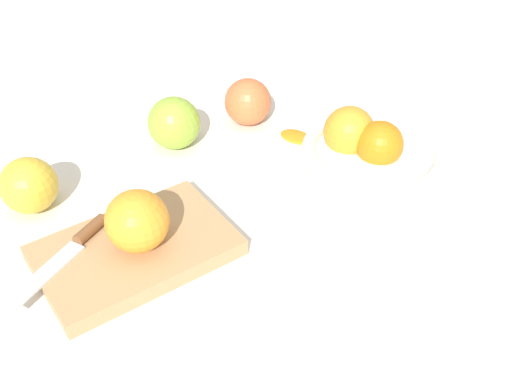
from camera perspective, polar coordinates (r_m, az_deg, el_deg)
The scene contains 9 objects.
ground_plane at distance 0.76m, azimuth -3.14°, elevation -1.84°, with size 2.40×2.40×0.00m, color silver.
bowl at distance 0.81m, azimuth 10.85°, elevation 3.36°, with size 0.19×0.19×0.10m.
cutting_board at distance 0.71m, azimuth -11.41°, elevation -5.47°, with size 0.22×0.14×0.02m, color tan.
orange_on_board at distance 0.68m, azimuth -11.27°, elevation -2.73°, with size 0.07×0.07×0.07m, color orange.
knife at distance 0.71m, azimuth -17.23°, elevation -5.15°, with size 0.15×0.08×0.01m.
apple_front_left at distance 0.87m, azimuth -7.82°, elevation 6.53°, with size 0.08×0.08×0.08m, color #8EB738.
apple_front_right at distance 0.80m, azimuth -20.84°, elevation 0.59°, with size 0.07×0.07×0.07m, color gold.
apple_front_left_2 at distance 0.92m, azimuth -0.78°, elevation 8.59°, with size 0.07×0.07×0.07m, color #CC6638.
citrus_peel at distance 0.90m, azimuth 3.85°, elevation 5.47°, with size 0.05×0.04×0.01m, color orange.
Camera 1 is at (0.32, 0.49, 0.49)m, focal length 41.94 mm.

